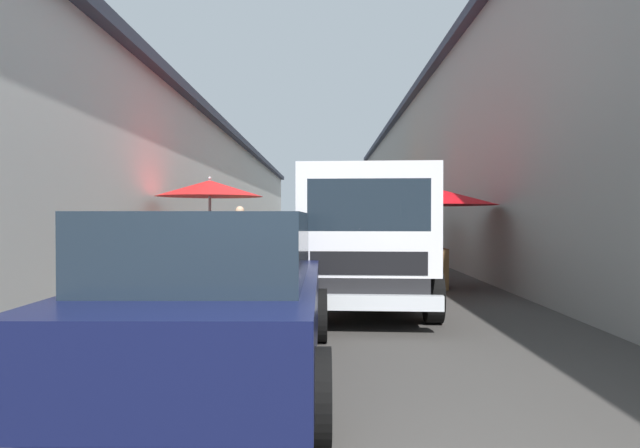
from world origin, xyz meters
TOP-DOWN VIEW (x-y plane):
  - ground at (13.50, 0.00)m, footprint 90.00×90.00m
  - building_left_whitewash at (15.75, 7.01)m, footprint 49.80×7.50m
  - building_right_concrete at (15.75, -7.01)m, footprint 49.80×7.50m
  - fruit_stall_near_left at (11.71, -1.68)m, footprint 2.69×2.69m
  - fruit_stall_far_right at (17.66, -1.57)m, footprint 2.46×2.46m
  - fruit_stall_near_right at (8.16, -2.13)m, footprint 2.72×2.72m
  - fruit_stall_far_left at (8.58, 2.28)m, footprint 2.20×2.20m
  - hatchback_car at (2.25, 0.87)m, footprint 3.92×1.94m
  - delivery_truck at (5.39, -0.66)m, footprint 5.01×2.19m
  - vendor_by_crates at (11.11, 2.12)m, footprint 0.36×0.63m
  - parked_scooter at (15.90, -1.58)m, footprint 1.68×0.50m

SIDE VIEW (x-z plane):
  - ground at x=13.50m, z-range 0.00..0.00m
  - parked_scooter at x=15.90m, z-range -0.12..1.02m
  - hatchback_car at x=2.25m, z-range 0.01..1.46m
  - vendor_by_crates at x=11.11m, z-range 0.14..1.82m
  - delivery_truck at x=5.39m, z-range 0.00..2.08m
  - fruit_stall_far_left at x=8.58m, z-range 0.47..2.72m
  - fruit_stall_near_right at x=8.16m, z-range 0.59..2.68m
  - fruit_stall_near_left at x=11.71m, z-range 0.62..2.83m
  - fruit_stall_far_right at x=17.66m, z-range 0.68..3.14m
  - building_left_whitewash at x=15.75m, z-range 0.01..4.68m
  - building_right_concrete at x=15.75m, z-range 0.01..6.22m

